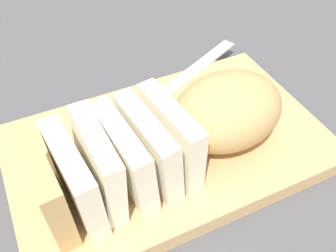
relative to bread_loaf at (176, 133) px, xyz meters
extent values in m
plane|color=#4C4C51|center=(0.00, -0.03, -0.07)|extent=(3.00, 3.00, 0.00)
cube|color=tan|center=(0.00, -0.03, -0.06)|extent=(0.44, 0.28, 0.03)
ellipsoid|color=tan|center=(-0.08, 0.00, 0.00)|extent=(0.16, 0.12, 0.10)
cube|color=#F2E8CC|center=(0.01, 0.00, 0.00)|extent=(0.03, 0.12, 0.10)
cube|color=#F2E8CC|center=(0.04, 0.01, 0.00)|extent=(0.04, 0.12, 0.10)
cube|color=#F2E8CC|center=(0.07, 0.01, 0.00)|extent=(0.04, 0.12, 0.10)
cube|color=#F2E8CC|center=(0.10, 0.00, 0.00)|extent=(0.03, 0.12, 0.10)
cube|color=#F2E8CC|center=(0.13, 0.01, 0.00)|extent=(0.04, 0.12, 0.10)
cube|color=tan|center=(0.17, 0.00, 0.00)|extent=(0.03, 0.12, 0.10)
cube|color=silver|center=(-0.12, -0.16, -0.05)|extent=(0.20, 0.10, 0.00)
cylinder|color=black|center=(0.00, -0.10, -0.04)|extent=(0.07, 0.05, 0.02)
cube|color=silver|center=(-0.03, -0.12, -0.04)|extent=(0.03, 0.03, 0.02)
sphere|color=tan|center=(-0.07, -0.06, -0.04)|extent=(0.01, 0.01, 0.01)
sphere|color=tan|center=(-0.04, -0.02, -0.04)|extent=(0.01, 0.01, 0.01)
camera|label=1|loc=(0.16, 0.29, 0.34)|focal=41.41mm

